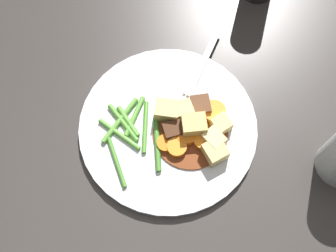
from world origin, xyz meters
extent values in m
plane|color=#383330|center=(0.00, 0.00, 0.00)|extent=(3.00, 3.00, 0.00)
cylinder|color=white|center=(0.00, 0.00, 0.01)|extent=(0.26, 0.26, 0.01)
cylinder|color=brown|center=(0.03, -0.01, 0.01)|extent=(0.11, 0.11, 0.00)
cylinder|color=orange|center=(0.03, -0.02, 0.02)|extent=(0.04, 0.04, 0.01)
cylinder|color=orange|center=(-0.01, -0.03, 0.02)|extent=(0.04, 0.04, 0.01)
cylinder|color=orange|center=(0.07, 0.01, 0.02)|extent=(0.04, 0.04, 0.01)
cylinder|color=orange|center=(0.05, -0.03, 0.02)|extent=(0.03, 0.03, 0.01)
cylinder|color=orange|center=(0.01, -0.04, 0.02)|extent=(0.03, 0.03, 0.01)
cube|color=#DBBC6B|center=(0.04, -0.01, 0.03)|extent=(0.04, 0.03, 0.03)
cube|color=#EAD68C|center=(0.06, -0.03, 0.03)|extent=(0.04, 0.04, 0.03)
cube|color=#E5CC7A|center=(0.02, 0.02, 0.02)|extent=(0.03, 0.03, 0.02)
cube|color=#E5CC7A|center=(0.00, 0.02, 0.03)|extent=(0.04, 0.04, 0.03)
cube|color=#E5CC7A|center=(0.06, -0.05, 0.02)|extent=(0.04, 0.04, 0.02)
cube|color=#E5CC7A|center=(0.08, -0.01, 0.02)|extent=(0.03, 0.03, 0.02)
cube|color=brown|center=(0.05, 0.02, 0.02)|extent=(0.03, 0.03, 0.02)
cube|color=#4C2B19|center=(0.01, -0.01, 0.02)|extent=(0.03, 0.03, 0.02)
cylinder|color=#599E38|center=(-0.03, 0.00, 0.02)|extent=(0.02, 0.08, 0.01)
cylinder|color=#599E38|center=(-0.06, 0.01, 0.02)|extent=(0.03, 0.05, 0.01)
cylinder|color=#4C8E33|center=(-0.08, -0.05, 0.02)|extent=(0.03, 0.08, 0.01)
cylinder|color=#66AD42|center=(-0.07, -0.01, 0.02)|extent=(0.06, 0.05, 0.01)
cylinder|color=#599E38|center=(-0.07, 0.01, 0.02)|extent=(0.04, 0.06, 0.01)
cylinder|color=#4C8E33|center=(-0.02, -0.03, 0.02)|extent=(0.01, 0.08, 0.01)
cylinder|color=#66AD42|center=(-0.07, 0.01, 0.02)|extent=(0.06, 0.07, 0.01)
cylinder|color=#66AD42|center=(-0.05, 0.02, 0.02)|extent=(0.04, 0.06, 0.01)
cube|color=silver|center=(0.07, 0.11, 0.01)|extent=(0.06, 0.11, 0.00)
cube|color=silver|center=(0.04, 0.05, 0.01)|extent=(0.03, 0.03, 0.00)
cylinder|color=silver|center=(0.02, 0.03, 0.01)|extent=(0.02, 0.04, 0.00)
cylinder|color=silver|center=(0.02, 0.03, 0.01)|extent=(0.02, 0.04, 0.00)
cylinder|color=silver|center=(0.03, 0.03, 0.01)|extent=(0.02, 0.04, 0.00)
cylinder|color=silver|center=(0.03, 0.02, 0.01)|extent=(0.02, 0.04, 0.00)
camera|label=1|loc=(-0.02, -0.23, 0.59)|focal=44.84mm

